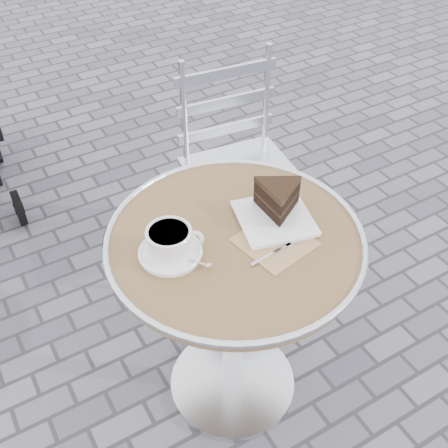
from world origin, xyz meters
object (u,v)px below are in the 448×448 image
cafe_table (234,278)px  cappuccino_set (171,244)px  bistro_chair (234,143)px  cake_plate_set (277,203)px

cafe_table → cappuccino_set: size_ratio=4.00×
bistro_chair → cake_plate_set: bearing=-103.6°
cappuccino_set → bistro_chair: bistro_chair is taller
cake_plate_set → bistro_chair: bearing=83.9°
cafe_table → bistro_chair: 0.72m
cafe_table → bistro_chair: bearing=59.0°
cafe_table → bistro_chair: bistro_chair is taller
bistro_chair → cafe_table: bearing=-114.2°
cappuccino_set → bistro_chair: bearing=68.6°
cappuccino_set → bistro_chair: 0.83m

